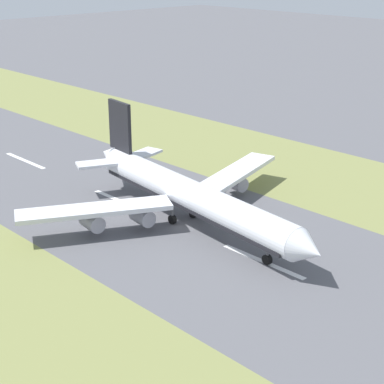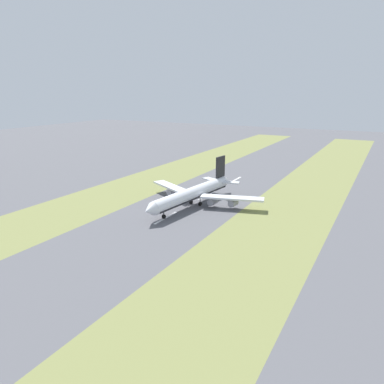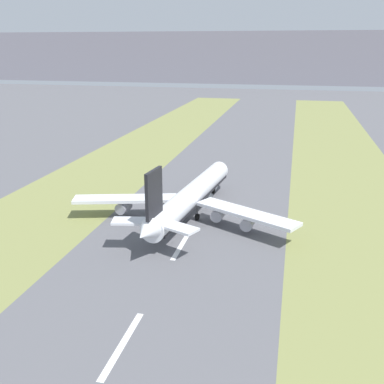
{
  "view_description": "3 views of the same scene",
  "coord_description": "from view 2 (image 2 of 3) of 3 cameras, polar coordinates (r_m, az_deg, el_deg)",
  "views": [
    {
      "loc": [
        78.53,
        84.17,
        50.53
      ],
      "look_at": [
        -2.07,
        0.56,
        7.0
      ],
      "focal_mm": 60.0,
      "sensor_mm": 36.0,
      "label": 1
    },
    {
      "loc": [
        -81.99,
        149.73,
        53.26
      ],
      "look_at": [
        -2.07,
        0.56,
        7.0
      ],
      "focal_mm": 35.0,
      "sensor_mm": 36.0,
      "label": 2
    },
    {
      "loc": [
        25.03,
        -117.42,
        46.62
      ],
      "look_at": [
        -2.07,
        0.56,
        7.0
      ],
      "focal_mm": 42.0,
      "sensor_mm": 36.0,
      "label": 3
    }
  ],
  "objects": [
    {
      "name": "centreline_dash_far",
      "position": [
        162.0,
        -4.0,
        -3.94
      ],
      "size": [
        1.2,
        18.0,
        0.01
      ],
      "primitive_type": "cube",
      "color": "silver",
      "rests_on": "ground"
    },
    {
      "name": "grass_median_west",
      "position": [
        163.17,
        13.54,
        -4.2
      ],
      "size": [
        40.0,
        600.0,
        0.01
      ],
      "primitive_type": "cube",
      "color": "olive",
      "rests_on": "ground"
    },
    {
      "name": "grass_median_east",
      "position": [
        203.43,
        -11.69,
        -0.21
      ],
      "size": [
        40.0,
        600.0,
        0.01
      ],
      "primitive_type": "cube",
      "color": "olive",
      "rests_on": "ground"
    },
    {
      "name": "centreline_dash_mid",
      "position": [
        195.39,
        2.24,
        -0.54
      ],
      "size": [
        1.2,
        18.0,
        0.01
      ],
      "primitive_type": "cube",
      "color": "silver",
      "rests_on": "ground"
    },
    {
      "name": "ground_plane",
      "position": [
        178.83,
        -0.5,
        -2.04
      ],
      "size": [
        800.0,
        800.0,
        0.0
      ],
      "primitive_type": "plane",
      "color": "#56565B"
    },
    {
      "name": "centreline_dash_near",
      "position": [
        230.89,
        6.6,
        1.85
      ],
      "size": [
        1.2,
        18.0,
        0.01
      ],
      "primitive_type": "cube",
      "color": "silver",
      "rests_on": "ground"
    },
    {
      "name": "airplane_main_jet",
      "position": [
        177.22,
        0.35,
        -0.17
      ],
      "size": [
        63.73,
        67.19,
        20.2
      ],
      "color": "silver",
      "rests_on": "ground"
    }
  ]
}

